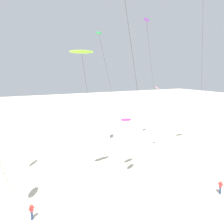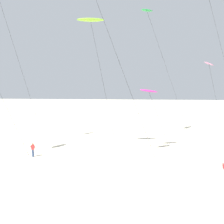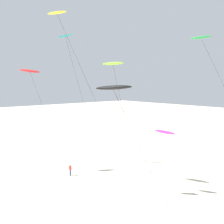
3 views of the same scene
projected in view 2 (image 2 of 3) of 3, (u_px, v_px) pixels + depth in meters
name	position (u px, v px, depth m)	size (l,w,h in m)	color
ground_plane	(78.00, 174.00, 25.60)	(260.00, 260.00, 0.00)	beige
kite_pink	(209.00, 65.00, 37.21)	(4.19, 3.11, 11.98)	pink
kite_lime	(91.00, 20.00, 32.03)	(4.73, 3.11, 16.74)	#8CD833
kite_magenta	(149.00, 91.00, 34.44)	(4.31, 3.08, 8.21)	#D8339E
kite_green	(147.00, 11.00, 40.82)	(9.06, 7.31, 20.53)	green
kite_flyer_middle	(33.00, 149.00, 31.71)	(0.62, 0.60, 1.67)	navy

